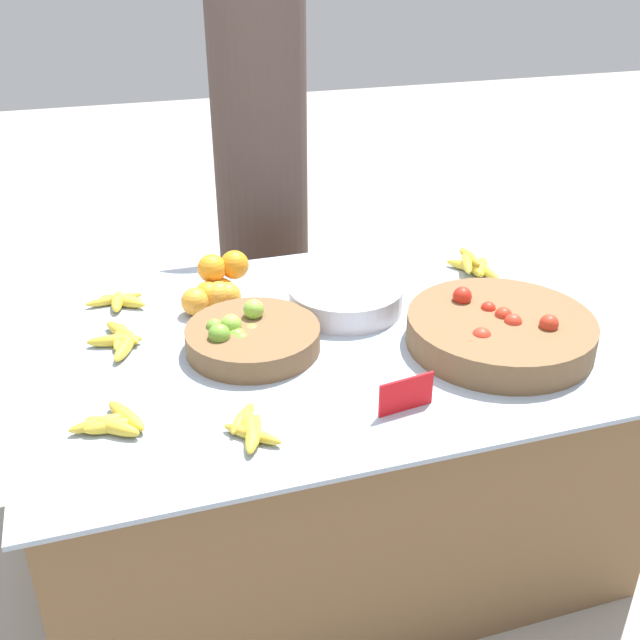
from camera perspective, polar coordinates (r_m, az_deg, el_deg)
name	(u,v)px	position (r m, az deg, el deg)	size (l,w,h in m)	color
ground_plane	(320,521)	(2.32, 0.00, -15.04)	(12.00, 12.00, 0.00)	#A39E93
market_table	(320,435)	(2.11, 0.00, -8.78)	(1.49, 1.08, 0.63)	brown
lime_bowl	(251,337)	(1.88, -5.31, -1.30)	(0.34, 0.34, 0.11)	brown
tomato_basket	(500,331)	(1.94, 13.53, -0.80)	(0.47, 0.47, 0.12)	brown
orange_pile	(217,287)	(2.10, -7.85, 2.51)	(0.21, 0.16, 0.14)	orange
metal_bowl	(345,297)	(2.07, 1.96, 1.76)	(0.32, 0.32, 0.07)	silver
price_sign	(406,394)	(1.65, 6.58, -5.65)	(0.13, 0.02, 0.08)	red
banana_bunch_front_left	(119,301)	(2.17, -15.07, 1.44)	(0.17, 0.12, 0.03)	gold
banana_bunch_back_center	(114,422)	(1.66, -15.45, -7.53)	(0.17, 0.15, 0.03)	gold
banana_bunch_middle_left	(120,339)	(1.97, -14.96, -1.40)	(0.14, 0.22, 0.03)	gold
banana_bunch_front_center	(475,265)	(2.34, 11.75, 4.09)	(0.14, 0.19, 0.06)	gold
banana_bunch_middle_right	(250,428)	(1.59, -5.35, -8.22)	(0.12, 0.18, 0.03)	gold
vendor_person	(261,172)	(2.72, -4.50, 11.14)	(0.33, 0.33, 1.71)	#473833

